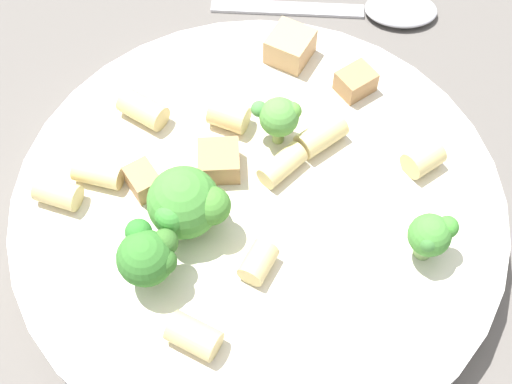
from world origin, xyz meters
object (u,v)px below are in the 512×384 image
object	(u,v)px
rigatoni_6	(56,190)
chicken_chunk_3	(216,161)
rigatoni_1	(319,135)
chicken_chunk_1	(141,181)
rigatoni_0	(191,336)
chicken_chunk_2	(288,46)
broccoli_floret_3	(145,255)
rigatoni_4	(95,174)
rigatoni_5	(280,165)
chicken_chunk_0	(353,82)
rigatoni_8	(264,262)
broccoli_floret_2	(183,204)
rigatoni_7	(226,115)
rigatoni_2	(141,109)
spoon	(369,9)
pasta_bowl	(256,211)
broccoli_floret_1	(428,236)
rigatoni_3	(421,158)
broccoli_floret_0	(278,116)

from	to	relation	value
rigatoni_6	chicken_chunk_3	bearing A→B (deg)	102.25
rigatoni_1	chicken_chunk_1	size ratio (longest dim) A/B	1.50
rigatoni_0	chicken_chunk_2	world-z (taller)	chicken_chunk_2
broccoli_floret_3	rigatoni_4	distance (m)	0.07
rigatoni_5	chicken_chunk_0	distance (m)	0.08
rigatoni_6	rigatoni_8	size ratio (longest dim) A/B	1.18
chicken_chunk_1	rigatoni_1	bearing A→B (deg)	107.36
rigatoni_5	chicken_chunk_1	size ratio (longest dim) A/B	1.45
broccoli_floret_2	rigatoni_7	size ratio (longest dim) A/B	2.02
rigatoni_2	rigatoni_5	world-z (taller)	rigatoni_2
chicken_chunk_1	rigatoni_5	bearing A→B (deg)	98.34
chicken_chunk_1	chicken_chunk_3	distance (m)	0.04
rigatoni_7	chicken_chunk_0	distance (m)	0.08
rigatoni_4	spoon	xyz separation A→B (m)	(-0.16, 0.17, -0.03)
pasta_bowl	rigatoni_6	world-z (taller)	rigatoni_6
rigatoni_0	rigatoni_8	bearing A→B (deg)	138.36
pasta_bowl	rigatoni_7	distance (m)	0.06
rigatoni_1	broccoli_floret_1	bearing A→B (deg)	36.33
chicken_chunk_1	rigatoni_6	bearing A→B (deg)	-82.46
broccoli_floret_3	rigatoni_4	xyz separation A→B (m)	(-0.06, -0.04, -0.02)
broccoli_floret_2	chicken_chunk_2	xyz separation A→B (m)	(-0.12, 0.06, -0.01)
pasta_bowl	rigatoni_3	xyz separation A→B (m)	(-0.02, 0.09, 0.02)
rigatoni_7	spoon	distance (m)	0.16
rigatoni_2	rigatoni_7	world-z (taller)	same
chicken_chunk_1	chicken_chunk_2	world-z (taller)	chicken_chunk_2
rigatoni_4	chicken_chunk_2	distance (m)	0.15
rigatoni_8	chicken_chunk_0	distance (m)	0.14
rigatoni_3	chicken_chunk_3	world-z (taller)	same
pasta_bowl	chicken_chunk_2	bearing A→B (deg)	169.84
rigatoni_8	rigatoni_2	bearing A→B (deg)	-143.51
chicken_chunk_1	broccoli_floret_3	bearing A→B (deg)	9.81
broccoli_floret_0	rigatoni_1	xyz separation A→B (m)	(0.00, 0.02, -0.01)
chicken_chunk_1	chicken_chunk_3	world-z (taller)	chicken_chunk_3
rigatoni_0	chicken_chunk_0	xyz separation A→B (m)	(-0.16, 0.09, -0.00)
rigatoni_7	chicken_chunk_3	size ratio (longest dim) A/B	0.95
rigatoni_4	rigatoni_7	world-z (taller)	rigatoni_7
broccoli_floret_0	rigatoni_7	world-z (taller)	broccoli_floret_0
rigatoni_5	chicken_chunk_2	xyz separation A→B (m)	(-0.09, 0.01, 0.00)
pasta_bowl	rigatoni_2	world-z (taller)	rigatoni_2
chicken_chunk_0	spoon	size ratio (longest dim) A/B	0.13
spoon	broccoli_floret_2	bearing A→B (deg)	-31.87
chicken_chunk_1	rigatoni_2	bearing A→B (deg)	-174.85
rigatoni_1	rigatoni_7	distance (m)	0.06
broccoli_floret_3	rigatoni_2	xyz separation A→B (m)	(-0.11, -0.01, -0.02)
rigatoni_5	rigatoni_7	xyz separation A→B (m)	(-0.03, -0.03, 0.00)
rigatoni_8	chicken_chunk_2	bearing A→B (deg)	174.39
broccoli_floret_2	rigatoni_2	world-z (taller)	broccoli_floret_2
rigatoni_0	rigatoni_5	bearing A→B (deg)	156.25
broccoli_floret_1	spoon	bearing A→B (deg)	-177.54
rigatoni_1	rigatoni_5	xyz separation A→B (m)	(0.02, -0.02, -0.00)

